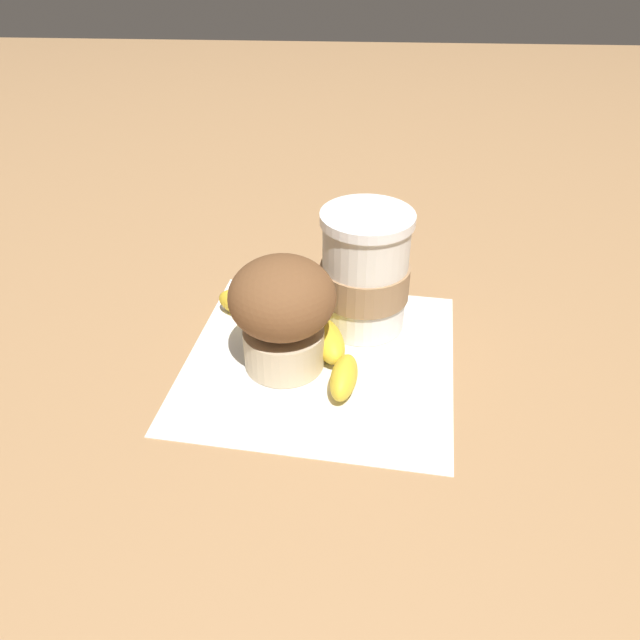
# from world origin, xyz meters

# --- Properties ---
(ground_plane) EXTENTS (3.00, 3.00, 0.00)m
(ground_plane) POSITION_xyz_m (0.00, 0.00, 0.00)
(ground_plane) COLOR #A87C51
(paper_napkin) EXTENTS (0.29, 0.29, 0.00)m
(paper_napkin) POSITION_xyz_m (0.00, 0.00, 0.00)
(paper_napkin) COLOR white
(paper_napkin) RESTS_ON ground_plane
(coffee_cup) EXTENTS (0.09, 0.09, 0.13)m
(coffee_cup) POSITION_xyz_m (-0.06, 0.04, 0.06)
(coffee_cup) COLOR silver
(coffee_cup) RESTS_ON paper_napkin
(muffin) EXTENTS (0.10, 0.10, 0.12)m
(muffin) POSITION_xyz_m (0.01, -0.03, 0.06)
(muffin) COLOR beige
(muffin) RESTS_ON paper_napkin
(banana) EXTENTS (0.17, 0.16, 0.03)m
(banana) POSITION_xyz_m (-0.02, -0.02, 0.02)
(banana) COLOR gold
(banana) RESTS_ON paper_napkin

